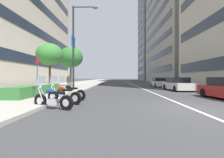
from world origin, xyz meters
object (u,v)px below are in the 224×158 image
at_px(motorcycle_by_sign_pole, 70,93).
at_px(motorcycle_second_in_row, 52,99).
at_px(parking_sign_by_curb, 37,73).
at_px(pedestrian_on_plaza, 69,82).
at_px(street_lamp_with_banners, 77,40).
at_px(street_tree_far_plaza, 50,55).
at_px(motorcycle_under_tarp, 63,95).
at_px(car_mid_block_traffic, 178,84).
at_px(street_tree_near_plaza_corner, 71,57).
at_px(car_lead_in_lane, 159,82).

bearing_deg(motorcycle_by_sign_pole, motorcycle_second_in_row, 115.76).
distance_m(parking_sign_by_curb, pedestrian_on_plaza, 5.84).
distance_m(motorcycle_second_in_row, motorcycle_by_sign_pole, 2.86).
bearing_deg(parking_sign_by_curb, street_lamp_with_banners, -6.03).
bearing_deg(street_lamp_with_banners, street_tree_far_plaza, 78.16).
bearing_deg(street_tree_far_plaza, motorcycle_under_tarp, -152.46).
distance_m(motorcycle_under_tarp, motorcycle_by_sign_pole, 1.47).
relative_size(motorcycle_by_sign_pole, parking_sign_by_curb, 0.84).
distance_m(motorcycle_by_sign_pole, parking_sign_by_curb, 2.21).
xyz_separation_m(motorcycle_under_tarp, car_mid_block_traffic, (8.63, -9.53, 0.21)).
height_order(street_tree_far_plaza, pedestrian_on_plaza, street_tree_far_plaza).
distance_m(parking_sign_by_curb, street_tree_near_plaza_corner, 13.58).
distance_m(parking_sign_by_curb, street_tree_far_plaza, 7.90).
bearing_deg(pedestrian_on_plaza, street_tree_far_plaza, -141.73).
bearing_deg(street_lamp_with_banners, street_tree_near_plaza_corner, 21.17).
xyz_separation_m(motorcycle_second_in_row, car_lead_in_lane, (16.97, -9.49, 0.21)).
bearing_deg(motorcycle_second_in_row, street_lamp_with_banners, -62.34).
xyz_separation_m(motorcycle_by_sign_pole, street_tree_far_plaza, (6.50, 4.08, 3.38)).
relative_size(motorcycle_by_sign_pole, street_tree_far_plaza, 0.43).
xyz_separation_m(parking_sign_by_curb, street_tree_far_plaza, (7.21, 2.36, 2.18)).
height_order(parking_sign_by_curb, street_lamp_with_banners, street_lamp_with_banners).
distance_m(car_mid_block_traffic, street_lamp_with_banners, 11.64).
bearing_deg(street_lamp_with_banners, motorcycle_second_in_row, -172.96).
relative_size(street_lamp_with_banners, pedestrian_on_plaza, 5.44).
height_order(motorcycle_second_in_row, parking_sign_by_curb, parking_sign_by_curb).
height_order(car_lead_in_lane, pedestrian_on_plaza, pedestrian_on_plaza).
bearing_deg(motorcycle_by_sign_pole, street_tree_near_plaza_corner, -49.38).
relative_size(motorcycle_second_in_row, street_tree_far_plaza, 0.42).
xyz_separation_m(motorcycle_under_tarp, pedestrian_on_plaza, (6.54, 1.69, 0.48)).
bearing_deg(pedestrian_on_plaza, car_lead_in_lane, 107.22).
distance_m(car_mid_block_traffic, pedestrian_on_plaza, 11.42).
height_order(motorcycle_by_sign_pole, car_mid_block_traffic, motorcycle_by_sign_pole).
bearing_deg(street_tree_near_plaza_corner, street_lamp_with_banners, -158.83).
bearing_deg(car_mid_block_traffic, street_tree_far_plaza, 91.30).
relative_size(motorcycle_second_in_row, pedestrian_on_plaza, 1.30).
distance_m(car_lead_in_lane, street_lamp_with_banners, 14.17).
distance_m(motorcycle_by_sign_pole, street_tree_far_plaza, 8.38).
distance_m(motorcycle_second_in_row, car_mid_block_traffic, 13.85).
xyz_separation_m(motorcycle_second_in_row, street_tree_near_plaza_corner, (15.33, 3.64, 3.86)).
bearing_deg(street_tree_far_plaza, pedestrian_on_plaza, -119.97).
bearing_deg(street_tree_far_plaza, street_tree_near_plaza_corner, -4.76).
xyz_separation_m(street_tree_near_plaza_corner, pedestrian_on_plaza, (-7.39, -1.97, -3.38)).
height_order(motorcycle_by_sign_pole, street_lamp_with_banners, street_lamp_with_banners).
bearing_deg(street_tree_far_plaza, motorcycle_by_sign_pole, -147.91).
distance_m(motorcycle_under_tarp, parking_sign_by_curb, 2.28).
xyz_separation_m(parking_sign_by_curb, street_lamp_with_banners, (6.57, -0.69, 3.59)).
bearing_deg(pedestrian_on_plaza, motorcycle_by_sign_pole, -4.13).
bearing_deg(car_lead_in_lane, parking_sign_by_curb, 143.63).
height_order(motorcycle_by_sign_pole, car_lead_in_lane, motorcycle_by_sign_pole).
xyz_separation_m(motorcycle_under_tarp, street_lamp_with_banners, (7.32, 1.10, 4.78)).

